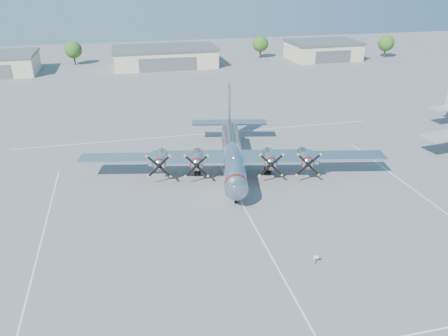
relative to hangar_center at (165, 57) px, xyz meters
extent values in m
plane|color=#5E5E61|center=(0.00, -81.96, -2.71)|extent=(260.00, 260.00, 0.00)
cube|color=silver|center=(-22.00, -86.96, -2.71)|extent=(0.15, 40.00, 0.01)
cube|color=silver|center=(0.00, -86.96, -2.71)|extent=(0.15, 40.00, 0.01)
cube|color=silver|center=(22.00, -86.96, -2.71)|extent=(0.15, 40.00, 0.01)
cube|color=silver|center=(0.00, -56.96, -2.71)|extent=(60.00, 0.15, 0.01)
cube|color=beige|center=(0.00, 0.04, -0.31)|extent=(28.00, 14.00, 4.80)
cube|color=slate|center=(0.00, 0.04, 2.39)|extent=(28.60, 14.60, 0.60)
cube|color=slate|center=(0.00, -7.01, -0.91)|extent=(15.40, 0.20, 3.60)
cube|color=beige|center=(48.00, 0.04, -0.31)|extent=(20.00, 14.00, 4.80)
cube|color=slate|center=(48.00, 0.04, 2.39)|extent=(20.60, 14.60, 0.60)
cube|color=slate|center=(48.00, -7.01, -0.91)|extent=(11.00, 0.20, 3.60)
cylinder|color=#382619|center=(-25.00, 8.04, -1.31)|extent=(0.50, 0.50, 2.80)
sphere|color=#1C4F16|center=(-25.00, 8.04, 1.53)|extent=(4.80, 4.80, 4.80)
cylinder|color=#382619|center=(30.00, 6.04, -1.31)|extent=(0.50, 0.50, 2.80)
sphere|color=#1C4F16|center=(30.00, 6.04, 1.53)|extent=(4.80, 4.80, 4.80)
cylinder|color=#382619|center=(68.00, -1.96, -1.31)|extent=(0.50, 0.50, 2.80)
sphere|color=#1C4F16|center=(68.00, -1.96, 1.53)|extent=(4.80, 4.80, 4.80)
cylinder|color=black|center=(3.68, -94.15, -2.36)|extent=(0.05, 0.05, 0.70)
cube|color=white|center=(3.68, -94.15, -1.97)|extent=(0.48, 0.13, 0.35)
camera|label=1|loc=(-12.43, -124.82, 22.63)|focal=35.00mm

